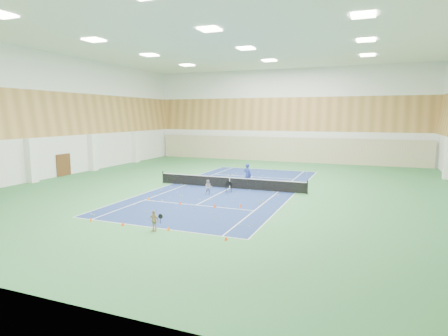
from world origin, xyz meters
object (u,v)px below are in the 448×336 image
object	(u,v)px
child_court	(208,187)
ball_cart	(229,187)
coach	(248,175)
child_apron	(154,221)
tennis_net	(230,182)

from	to	relation	value
child_court	ball_cart	size ratio (longest dim) A/B	1.36
coach	child_apron	distance (m)	13.89
child_court	child_apron	size ratio (longest dim) A/B	1.01
tennis_net	coach	world-z (taller)	coach
coach	child_court	xyz separation A→B (m)	(-1.74, -4.35, -0.41)
child_apron	child_court	bearing A→B (deg)	105.86
child_apron	ball_cart	distance (m)	10.88
tennis_net	ball_cart	world-z (taller)	tennis_net
coach	child_court	distance (m)	4.70
tennis_net	coach	distance (m)	1.90
coach	child_apron	world-z (taller)	coach
child_court	child_apron	distance (m)	9.59
tennis_net	coach	xyz separation A→B (m)	(1.06, 1.52, 0.43)
ball_cart	coach	bearing A→B (deg)	66.27
coach	ball_cart	size ratio (longest dim) A/B	2.36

